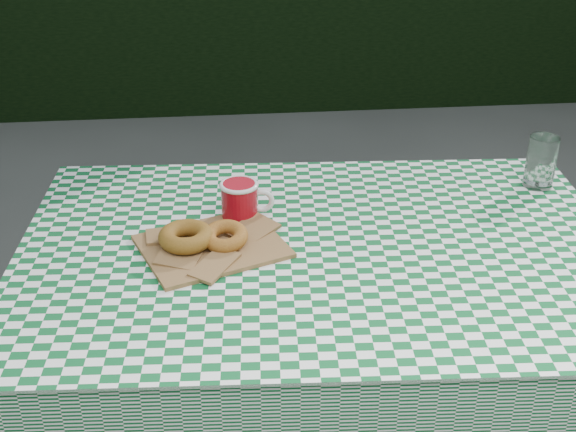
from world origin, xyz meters
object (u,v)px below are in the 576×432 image
object	(u,v)px
drinking_glass	(541,162)
coffee_mug	(239,201)
paper_bag	(212,245)
table	(317,394)

from	to	relation	value
drinking_glass	coffee_mug	bearing A→B (deg)	-172.15
paper_bag	coffee_mug	bearing A→B (deg)	62.44
table	drinking_glass	size ratio (longest dim) A/B	9.82
table	drinking_glass	distance (m)	0.72
table	paper_bag	world-z (taller)	paper_bag
paper_bag	coffee_mug	distance (m)	0.13
table	paper_bag	distance (m)	0.44
table	drinking_glass	bearing A→B (deg)	25.95
table	coffee_mug	distance (m)	0.47
table	coffee_mug	world-z (taller)	coffee_mug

